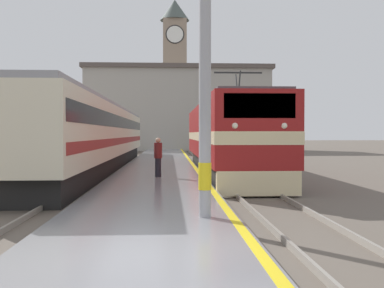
# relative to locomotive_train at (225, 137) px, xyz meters

# --- Properties ---
(ground_plane) EXTENTS (200.00, 200.00, 0.00)m
(ground_plane) POSITION_rel_locomotive_train_xyz_m (-3.40, 13.80, -1.91)
(ground_plane) COLOR #60564C
(platform) EXTENTS (4.09, 140.00, 0.27)m
(platform) POSITION_rel_locomotive_train_xyz_m (-3.40, 8.80, -1.77)
(platform) COLOR gray
(platform) RESTS_ON ground
(rail_track_near) EXTENTS (2.83, 140.00, 0.16)m
(rail_track_near) POSITION_rel_locomotive_train_xyz_m (0.00, 8.80, -1.88)
(rail_track_near) COLOR #60564C
(rail_track_near) RESTS_ON ground
(rail_track_far) EXTENTS (2.84, 140.00, 0.16)m
(rail_track_far) POSITION_rel_locomotive_train_xyz_m (-7.08, 8.80, -1.88)
(rail_track_far) COLOR #60564C
(rail_track_far) RESTS_ON ground
(locomotive_train) EXTENTS (2.92, 18.42, 4.70)m
(locomotive_train) POSITION_rel_locomotive_train_xyz_m (0.00, 0.00, 0.00)
(locomotive_train) COLOR black
(locomotive_train) RESTS_ON ground
(passenger_train) EXTENTS (2.92, 30.40, 3.74)m
(passenger_train) POSITION_rel_locomotive_train_xyz_m (-7.08, 3.54, 0.12)
(passenger_train) COLOR black
(passenger_train) RESTS_ON ground
(catenary_mast) EXTENTS (2.41, 0.29, 8.17)m
(catenary_mast) POSITION_rel_locomotive_train_xyz_m (-2.04, -13.56, 2.41)
(catenary_mast) COLOR #9E9EA3
(catenary_mast) RESTS_ON platform
(person_on_platform) EXTENTS (0.34, 0.34, 1.66)m
(person_on_platform) POSITION_rel_locomotive_train_xyz_m (-3.37, -4.34, -0.76)
(person_on_platform) COLOR #23232D
(person_on_platform) RESTS_ON platform
(clock_tower) EXTENTS (4.37, 4.37, 22.32)m
(clock_tower) POSITION_rel_locomotive_train_xyz_m (-2.06, 44.84, 9.98)
(clock_tower) COLOR gray
(clock_tower) RESTS_ON ground
(station_building) EXTENTS (22.68, 9.33, 10.27)m
(station_building) POSITION_rel_locomotive_train_xyz_m (-1.84, 33.31, 3.25)
(station_building) COLOR #A8A399
(station_building) RESTS_ON ground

